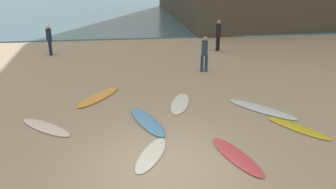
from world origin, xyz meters
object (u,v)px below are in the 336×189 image
object	(u,v)px
surfboard_2	(262,109)
beachgoer_mid	(49,38)
surfboard_7	(236,156)
surfboard_1	(98,97)
surfboard_6	(180,103)
surfboard_0	(147,121)
surfboard_5	(46,127)
beachgoer_far	(218,34)
surfboard_3	(151,155)
surfboard_4	(298,128)
beachgoer_near	(205,52)

from	to	relation	value
surfboard_2	beachgoer_mid	size ratio (longest dim) A/B	1.58
beachgoer_mid	surfboard_7	bearing A→B (deg)	-151.46
surfboard_1	surfboard_6	size ratio (longest dim) A/B	1.18
surfboard_0	surfboard_5	xyz separation A→B (m)	(-3.11, -0.02, -0.01)
surfboard_0	surfboard_5	size ratio (longest dim) A/B	1.12
surfboard_0	surfboard_6	size ratio (longest dim) A/B	1.18
surfboard_5	beachgoer_far	distance (m)	11.83
surfboard_6	beachgoer_mid	xyz separation A→B (m)	(-5.85, 7.67, 0.87)
surfboard_3	beachgoer_far	distance (m)	11.91
beachgoer_mid	beachgoer_far	bearing A→B (deg)	-92.92
surfboard_0	surfboard_2	size ratio (longest dim) A/B	0.91
surfboard_2	beachgoer_far	xyz separation A→B (m)	(0.61, 8.40, 0.92)
surfboard_1	surfboard_4	size ratio (longest dim) A/B	1.11
surfboard_4	surfboard_0	bearing A→B (deg)	133.01
beachgoer_mid	beachgoer_far	world-z (taller)	beachgoer_far
surfboard_0	surfboard_2	xyz separation A→B (m)	(3.97, 0.52, -0.01)
surfboard_4	surfboard_6	distance (m)	4.05
surfboard_6	surfboard_7	bearing A→B (deg)	120.30
surfboard_5	surfboard_4	bearing A→B (deg)	123.89
surfboard_2	beachgoer_near	bearing A→B (deg)	61.81
beachgoer_far	surfboard_7	bearing A→B (deg)	28.26
surfboard_3	beachgoer_near	world-z (taller)	beachgoer_near
surfboard_7	surfboard_5	bearing A→B (deg)	-41.34
surfboard_5	beachgoer_near	size ratio (longest dim) A/B	1.28
surfboard_6	surfboard_7	size ratio (longest dim) A/B	0.92
surfboard_3	beachgoer_near	xyz separation A→B (m)	(2.99, 7.16, 0.87)
surfboard_2	beachgoer_mid	world-z (taller)	beachgoer_mid
beachgoer_far	surfboard_5	bearing A→B (deg)	-0.46
surfboard_5	beachgoer_far	xyz separation A→B (m)	(7.69, 8.94, 0.92)
surfboard_2	surfboard_1	bearing A→B (deg)	121.43
surfboard_3	surfboard_5	size ratio (longest dim) A/B	0.91
surfboard_1	beachgoer_mid	size ratio (longest dim) A/B	1.45
surfboard_2	surfboard_5	size ratio (longest dim) A/B	1.23
surfboard_5	surfboard_2	bearing A→B (deg)	135.52
surfboard_7	beachgoer_mid	distance (m)	13.32
surfboard_4	beachgoer_near	bearing A→B (deg)	69.92
surfboard_4	beachgoer_near	world-z (taller)	beachgoer_near
surfboard_4	beachgoer_mid	xyz separation A→B (m)	(-9.13, 10.06, 0.86)
beachgoer_near	beachgoer_far	xyz separation A→B (m)	(1.62, 3.79, 0.05)
surfboard_4	surfboard_7	xyz separation A→B (m)	(-2.36, -1.39, 0.00)
surfboard_0	surfboard_1	bearing A→B (deg)	106.16
surfboard_7	beachgoer_far	world-z (taller)	beachgoer_far
surfboard_0	surfboard_5	bearing A→B (deg)	161.25
surfboard_5	surfboard_6	distance (m)	4.60
surfboard_4	beachgoer_near	size ratio (longest dim) A/B	1.30
surfboard_2	surfboard_6	bearing A→B (deg)	121.58
surfboard_3	surfboard_2	bearing A→B (deg)	-123.89
surfboard_5	beachgoer_mid	distance (m)	9.24
surfboard_1	surfboard_7	bearing A→B (deg)	162.87
beachgoer_mid	surfboard_3	bearing A→B (deg)	-159.70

